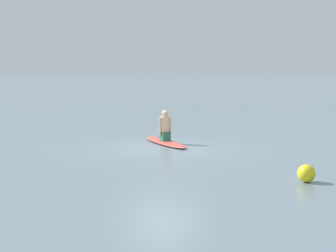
{
  "coord_description": "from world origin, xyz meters",
  "views": [
    {
      "loc": [
        -11.05,
        11.44,
        2.42
      ],
      "look_at": [
        0.36,
        -0.66,
        0.61
      ],
      "focal_mm": 56.22,
      "sensor_mm": 36.0,
      "label": 1
    }
  ],
  "objects": [
    {
      "name": "buoy_marker",
      "position": [
        -5.6,
        1.34,
        0.19
      ],
      "size": [
        0.39,
        0.39,
        0.39
      ],
      "primitive_type": "sphere",
      "color": "yellow",
      "rests_on": "ground"
    },
    {
      "name": "person_paddler",
      "position": [
        0.66,
        -0.84,
        0.55
      ],
      "size": [
        0.41,
        0.43,
        1.0
      ],
      "rotation": [
        0.0,
        0.0,
        2.74
      ],
      "color": "#26664C",
      "rests_on": "surfboard"
    },
    {
      "name": "surfboard",
      "position": [
        0.66,
        -0.84,
        0.05
      ],
      "size": [
        2.96,
        1.74,
        0.1
      ],
      "primitive_type": "ellipsoid",
      "rotation": [
        0.0,
        0.0,
        2.74
      ],
      "color": "#D84C3F",
      "rests_on": "ground"
    },
    {
      "name": "ground_plane",
      "position": [
        0.0,
        0.0,
        0.0
      ],
      "size": [
        400.0,
        400.0,
        0.0
      ],
      "primitive_type": "plane",
      "color": "slate"
    }
  ]
}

